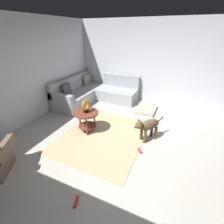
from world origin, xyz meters
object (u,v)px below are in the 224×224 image
at_px(sectional_couch, 94,93).
at_px(dog_toy_rope, 76,201).
at_px(side_table, 87,116).
at_px(dog, 148,126).
at_px(torus_sculpture, 86,106).
at_px(dog_bed_mat, 146,109).
at_px(dog_toy_bone, 140,150).

xyz_separation_m(sectional_couch, dog_toy_rope, (-3.52, -1.72, -0.26)).
height_order(side_table, dog, dog).
distance_m(torus_sculpture, dog, 1.54).
distance_m(torus_sculpture, dog_toy_rope, 2.07).
height_order(sectional_couch, torus_sculpture, sectional_couch).
bearing_deg(dog_toy_rope, side_table, 27.00).
distance_m(dog_bed_mat, dog_toy_rope, 3.52).
bearing_deg(side_table, dog_toy_rope, -153.00).
xyz_separation_m(side_table, dog, (0.25, -1.48, -0.04)).
distance_m(side_table, dog_bed_mat, 2.12).
bearing_deg(dog_toy_bone, torus_sculpture, 80.83).
relative_size(sectional_couch, torus_sculpture, 6.90).
xyz_separation_m(side_table, dog_toy_rope, (-1.74, -0.89, -0.39)).
distance_m(dog_bed_mat, dog, 1.61).
xyz_separation_m(torus_sculpture, dog, (0.25, -1.48, -0.33)).
relative_size(dog_bed_mat, dog_toy_bone, 4.44).
distance_m(side_table, dog_toy_rope, 1.99).
bearing_deg(dog_toy_rope, dog_bed_mat, -3.53).
bearing_deg(sectional_couch, torus_sculpture, -154.77).
bearing_deg(dog_toy_bone, side_table, 80.83).
bearing_deg(sectional_couch, dog_toy_rope, -153.89).
relative_size(side_table, torus_sculpture, 1.84).
xyz_separation_m(torus_sculpture, dog_toy_rope, (-1.74, -0.89, -0.69)).
bearing_deg(side_table, dog_bed_mat, -31.83).
bearing_deg(dog_toy_bone, sectional_couch, 48.63).
relative_size(sectional_couch, side_table, 3.75).
height_order(torus_sculpture, dog_toy_rope, torus_sculpture).
bearing_deg(sectional_couch, dog, -123.37).
xyz_separation_m(dog_bed_mat, dog, (-1.52, -0.38, 0.33)).
height_order(side_table, torus_sculpture, torus_sculpture).
xyz_separation_m(sectional_couch, dog, (-1.53, -2.32, 0.09)).
height_order(side_table, dog_toy_bone, side_table).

